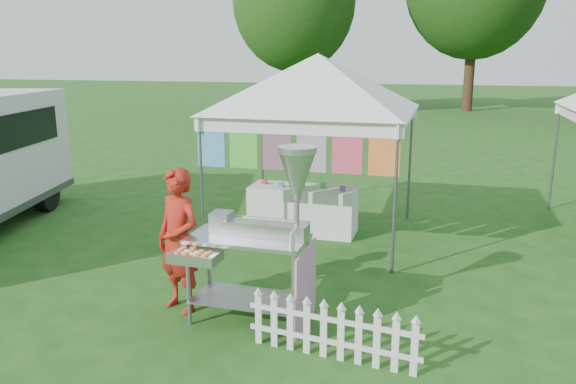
% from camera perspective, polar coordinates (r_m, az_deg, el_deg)
% --- Properties ---
extents(ground, '(120.00, 120.00, 0.00)m').
position_cam_1_polar(ground, '(6.46, -4.45, -13.54)').
color(ground, '#194F16').
rests_on(ground, ground).
extents(canopy_main, '(4.24, 4.24, 3.45)m').
position_cam_1_polar(canopy_main, '(9.11, 3.06, 13.82)').
color(canopy_main, '#59595E').
rests_on(canopy_main, ground).
extents(tree_left, '(6.40, 6.40, 9.53)m').
position_cam_1_polar(tree_left, '(30.60, 0.65, 18.95)').
color(tree_left, '#312012').
rests_on(tree_left, ground).
extents(donut_cart, '(1.47, 0.98, 2.03)m').
position_cam_1_polar(donut_cart, '(6.09, -2.29, -3.10)').
color(donut_cart, gray).
rests_on(donut_cart, ground).
extents(vendor, '(0.73, 0.62, 1.71)m').
position_cam_1_polar(vendor, '(6.68, -11.05, -4.87)').
color(vendor, '#AA2015').
rests_on(vendor, ground).
extents(picket_fence, '(1.79, 0.25, 0.56)m').
position_cam_1_polar(picket_fence, '(5.73, 4.51, -14.03)').
color(picket_fence, silver).
rests_on(picket_fence, ground).
extents(display_table, '(1.80, 0.70, 0.80)m').
position_cam_1_polar(display_table, '(9.61, 1.53, -1.78)').
color(display_table, white).
rests_on(display_table, ground).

